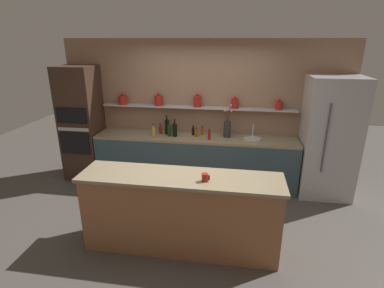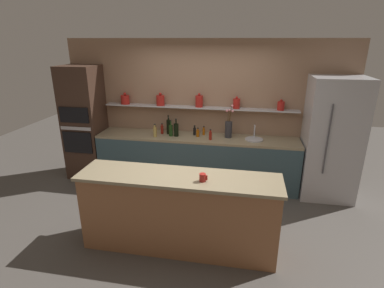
% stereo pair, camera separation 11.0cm
% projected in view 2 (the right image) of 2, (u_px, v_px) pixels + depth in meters
% --- Properties ---
extents(ground_plane, '(12.00, 12.00, 0.00)m').
position_uv_depth(ground_plane, '(189.00, 219.00, 4.53)').
color(ground_plane, '#4C4742').
extents(back_wall_unit, '(5.20, 0.28, 2.60)m').
position_uv_depth(back_wall_unit, '(205.00, 112.00, 5.58)').
color(back_wall_unit, '#937056').
rests_on(back_wall_unit, ground_plane).
extents(back_counter_unit, '(3.64, 0.62, 0.92)m').
position_uv_depth(back_counter_unit, '(196.00, 160.00, 5.55)').
color(back_counter_unit, '#334C56').
rests_on(back_counter_unit, ground_plane).
extents(island_counter, '(2.49, 0.61, 1.02)m').
position_uv_depth(island_counter, '(179.00, 212.00, 3.79)').
color(island_counter, '#99603D').
rests_on(island_counter, ground_plane).
extents(refrigerator, '(0.86, 0.73, 2.04)m').
position_uv_depth(refrigerator, '(331.00, 139.00, 4.93)').
color(refrigerator, '#B7B7BC').
rests_on(refrigerator, ground_plane).
extents(oven_tower, '(0.67, 0.64, 2.14)m').
position_uv_depth(oven_tower, '(85.00, 123.00, 5.72)').
color(oven_tower, '#3D281E').
rests_on(oven_tower, ground_plane).
extents(flower_vase, '(0.15, 0.14, 0.58)m').
position_uv_depth(flower_vase, '(229.00, 128.00, 5.31)').
color(flower_vase, '#2D2D33').
rests_on(flower_vase, back_counter_unit).
extents(sink_fixture, '(0.31, 0.31, 0.25)m').
position_uv_depth(sink_fixture, '(254.00, 139.00, 5.22)').
color(sink_fixture, '#B7B7BC').
rests_on(sink_fixture, back_counter_unit).
extents(bottle_wine_0, '(0.09, 0.09, 0.33)m').
position_uv_depth(bottle_wine_0, '(176.00, 130.00, 5.38)').
color(bottle_wine_0, black).
rests_on(bottle_wine_0, back_counter_unit).
extents(bottle_wine_1, '(0.07, 0.07, 0.33)m').
position_uv_depth(bottle_wine_1, '(168.00, 126.00, 5.61)').
color(bottle_wine_1, black).
rests_on(bottle_wine_1, back_counter_unit).
extents(bottle_sauce_2, '(0.05, 0.05, 0.19)m').
position_uv_depth(bottle_sauce_2, '(162.00, 129.00, 5.55)').
color(bottle_sauce_2, maroon).
rests_on(bottle_sauce_2, back_counter_unit).
extents(bottle_sauce_3, '(0.05, 0.05, 0.19)m').
position_uv_depth(bottle_sauce_3, '(210.00, 135.00, 5.20)').
color(bottle_sauce_3, maroon).
rests_on(bottle_sauce_3, back_counter_unit).
extents(bottle_sauce_4, '(0.06, 0.06, 0.16)m').
position_uv_depth(bottle_sauce_4, '(198.00, 133.00, 5.38)').
color(bottle_sauce_4, '#9E4C0A').
rests_on(bottle_sauce_4, back_counter_unit).
extents(bottle_wine_5, '(0.07, 0.07, 0.30)m').
position_uv_depth(bottle_wine_5, '(171.00, 130.00, 5.40)').
color(bottle_wine_5, '#193814').
rests_on(bottle_wine_5, back_counter_unit).
extents(bottle_spirit_6, '(0.06, 0.06, 0.24)m').
position_uv_depth(bottle_spirit_6, '(155.00, 131.00, 5.36)').
color(bottle_spirit_6, tan).
rests_on(bottle_spirit_6, back_counter_unit).
extents(bottle_sauce_7, '(0.05, 0.05, 0.18)m').
position_uv_depth(bottle_sauce_7, '(195.00, 131.00, 5.46)').
color(bottle_sauce_7, black).
rests_on(bottle_sauce_7, back_counter_unit).
extents(bottle_wine_8, '(0.07, 0.07, 0.31)m').
position_uv_depth(bottle_wine_8, '(169.00, 128.00, 5.52)').
color(bottle_wine_8, black).
rests_on(bottle_wine_8, back_counter_unit).
extents(bottle_sauce_9, '(0.05, 0.05, 0.18)m').
position_uv_depth(bottle_sauce_9, '(156.00, 131.00, 5.48)').
color(bottle_sauce_9, maroon).
rests_on(bottle_sauce_9, back_counter_unit).
extents(bottle_sauce_10, '(0.05, 0.05, 0.16)m').
position_uv_depth(bottle_sauce_10, '(204.00, 131.00, 5.47)').
color(bottle_sauce_10, '#9E4C0A').
rests_on(bottle_sauce_10, back_counter_unit).
extents(coffee_mug, '(0.10, 0.08, 0.10)m').
position_uv_depth(coffee_mug, '(203.00, 178.00, 3.47)').
color(coffee_mug, maroon).
rests_on(coffee_mug, island_counter).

